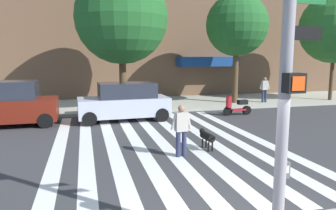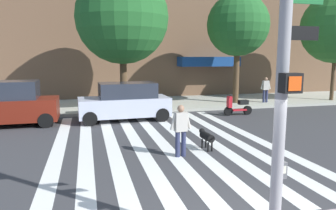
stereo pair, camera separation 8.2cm
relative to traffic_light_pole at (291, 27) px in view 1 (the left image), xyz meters
name	(u,v)px [view 1 (the left image)]	position (x,y,z in m)	size (l,w,h in m)	color
ground_plane	(169,142)	(0.08, 6.90, -3.52)	(160.00, 160.00, 0.00)	#353538
sidewalk_far	(132,105)	(0.08, 15.96, -3.45)	(80.00, 6.00, 0.15)	#A7A798
crosswalk_stripes	(162,143)	(-0.18, 6.90, -3.52)	(7.65, 11.51, 0.01)	silver
traffic_light_pole	(291,27)	(0.00, 0.00, 0.00)	(0.74, 0.46, 5.80)	gray
parking_meter_curbside	(283,191)	(0.10, 0.10, -2.49)	(0.14, 0.11, 1.36)	#515456
parked_car_near_curb	(4,105)	(-6.37, 11.43, -2.55)	(4.67, 1.94, 2.03)	#621B10
parked_car_behind_first	(125,102)	(-0.96, 11.43, -2.60)	(4.43, 2.13, 1.85)	#ADB3C5
parked_scooter	(237,106)	(5.05, 11.26, -3.04)	(1.63, 0.50, 1.11)	black
street_tree_nearest	(121,18)	(-0.73, 13.96, 1.71)	(5.10, 5.10, 7.65)	#4C3823
street_tree_middle	(237,25)	(6.57, 14.62, 1.54)	(3.91, 3.91, 6.89)	#4C3823
street_tree_further	(335,28)	(13.56, 14.13, 1.49)	(4.72, 4.72, 7.23)	#4C3823
pedestrian_dog_walker	(181,128)	(0.02, 5.21, -2.59)	(0.71, 0.27, 1.64)	#282D4C
dog_on_leash	(207,136)	(1.09, 5.76, -3.08)	(0.31, 1.05, 0.65)	black
pedestrian_bystander	(265,88)	(8.52, 14.27, -2.44)	(0.71, 0.27, 1.64)	#282D4C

